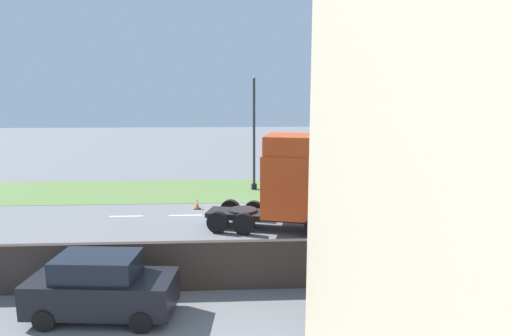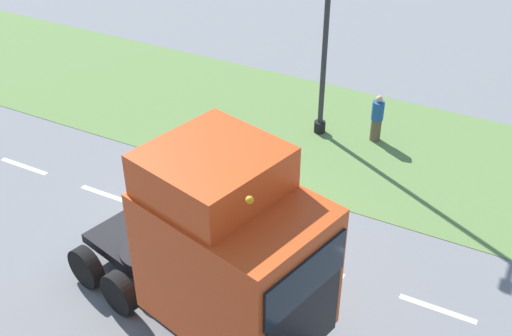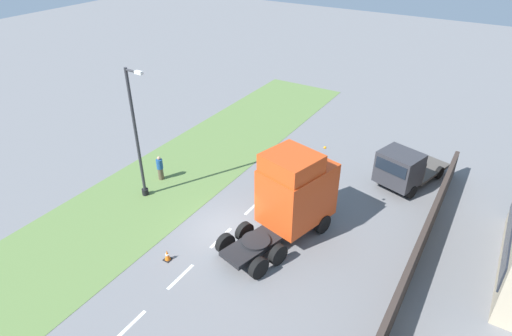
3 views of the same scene
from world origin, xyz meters
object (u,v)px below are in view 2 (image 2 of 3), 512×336
object	(u,v)px
lamp_post	(325,33)
pedestrian	(377,119)
lorry_cab	(226,253)
traffic_cone_lead	(147,170)

from	to	relation	value
lamp_post	pedestrian	distance (m)	3.29
lorry_cab	pedestrian	size ratio (longest dim) A/B	4.14
lamp_post	pedestrian	xyz separation A→B (m)	(-0.44, 1.79, -2.73)
traffic_cone_lead	lamp_post	bearing A→B (deg)	143.57
lamp_post	traffic_cone_lead	bearing A→B (deg)	-36.43
lorry_cab	pedestrian	bearing A→B (deg)	-166.89
lamp_post	pedestrian	world-z (taller)	lamp_post
lorry_cab	lamp_post	xyz separation A→B (m)	(-8.86, -1.55, 1.19)
lorry_cab	traffic_cone_lead	world-z (taller)	lorry_cab
traffic_cone_lead	pedestrian	bearing A→B (deg)	134.43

